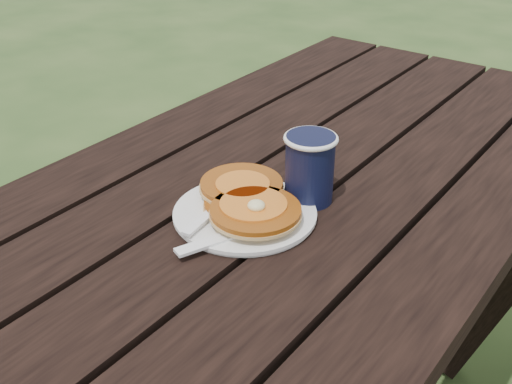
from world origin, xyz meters
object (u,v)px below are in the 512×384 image
Objects in this scene: picnic_table at (247,383)px; pancake_stack at (248,200)px; plate at (245,214)px; coffee_cup at (310,165)px.

pancake_stack is (0.01, -0.01, 0.41)m from picnic_table.
pancake_stack is at bearing -35.59° from picnic_table.
coffee_cup is at bearing 64.34° from plate.
picnic_table is 15.99× the size of coffee_cup.
plate is 0.13m from coffee_cup.
picnic_table is at bearing 123.76° from plate.
coffee_cup is (0.06, 0.08, 0.45)m from picnic_table.
coffee_cup is (0.05, 0.10, 0.06)m from plate.
coffee_cup is at bearing 61.35° from pancake_stack.
picnic_table is 0.46m from coffee_cup.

